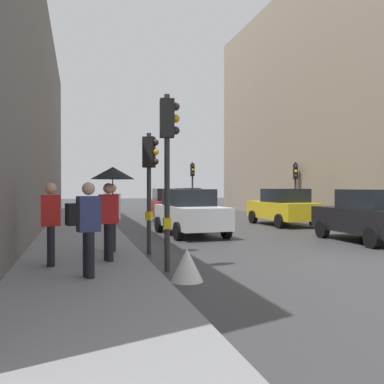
# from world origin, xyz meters

# --- Properties ---
(ground_plane) EXTENTS (120.00, 120.00, 0.00)m
(ground_plane) POSITION_xyz_m (0.00, 0.00, 0.00)
(ground_plane) COLOR #38383A
(sidewalk_kerb) EXTENTS (2.91, 40.00, 0.16)m
(sidewalk_kerb) POSITION_xyz_m (-6.68, 6.00, 0.08)
(sidewalk_kerb) COLOR gray
(sidewalk_kerb) RESTS_ON ground
(traffic_light_near_right) EXTENTS (0.44, 0.36, 3.31)m
(traffic_light_near_right) POSITION_xyz_m (-4.90, 2.83, 2.28)
(traffic_light_near_right) COLOR #2D2D2D
(traffic_light_near_right) RESTS_ON ground
(traffic_light_mid_street) EXTENTS (0.33, 0.45, 3.23)m
(traffic_light_mid_street) POSITION_xyz_m (4.91, 12.50, 2.23)
(traffic_light_mid_street) COLOR #2D2D2D
(traffic_light_mid_street) RESTS_ON ground
(traffic_light_near_left) EXTENTS (0.44, 0.27, 3.85)m
(traffic_light_near_left) POSITION_xyz_m (-4.90, 0.43, 2.66)
(traffic_light_near_left) COLOR #2D2D2D
(traffic_light_near_left) RESTS_ON ground
(traffic_light_far_median) EXTENTS (0.25, 0.43, 3.52)m
(traffic_light_far_median) POSITION_xyz_m (0.68, 18.79, 2.43)
(traffic_light_far_median) COLOR #2D2D2D
(traffic_light_far_median) RESTS_ON ground
(car_yellow_taxi) EXTENTS (2.14, 4.27, 1.76)m
(car_yellow_taxi) POSITION_xyz_m (2.72, 9.77, 0.88)
(car_yellow_taxi) COLOR yellow
(car_yellow_taxi) RESTS_ON ground
(car_red_sedan) EXTENTS (2.16, 4.27, 1.76)m
(car_red_sedan) POSITION_xyz_m (-2.08, 13.20, 0.88)
(car_red_sedan) COLOR red
(car_red_sedan) RESTS_ON ground
(car_dark_suv) EXTENTS (2.05, 4.21, 1.76)m
(car_dark_suv) POSITION_xyz_m (2.62, 3.43, 0.88)
(car_dark_suv) COLOR black
(car_dark_suv) RESTS_ON ground
(car_blue_van) EXTENTS (2.20, 4.29, 1.76)m
(car_blue_van) POSITION_xyz_m (1.96, 25.13, 0.88)
(car_blue_van) COLOR navy
(car_blue_van) RESTS_ON ground
(car_white_compact) EXTENTS (2.22, 4.30, 1.76)m
(car_white_compact) POSITION_xyz_m (-2.65, 6.98, 0.88)
(car_white_compact) COLOR silver
(car_white_compact) RESTS_ON ground
(pedestrian_with_umbrella) EXTENTS (1.00, 1.00, 2.14)m
(pedestrian_with_umbrella) POSITION_xyz_m (-6.06, 1.19, 1.84)
(pedestrian_with_umbrella) COLOR black
(pedestrian_with_umbrella) RESTS_ON sidewalk_kerb
(pedestrian_with_black_backpack) EXTENTS (0.65, 0.44, 1.77)m
(pedestrian_with_black_backpack) POSITION_xyz_m (-5.99, 2.48, 1.16)
(pedestrian_with_black_backpack) COLOR black
(pedestrian_with_black_backpack) RESTS_ON sidewalk_kerb
(pedestrian_with_grey_backpack) EXTENTS (0.65, 0.42, 1.77)m
(pedestrian_with_grey_backpack) POSITION_xyz_m (-6.65, -0.51, 1.16)
(pedestrian_with_grey_backpack) COLOR black
(pedestrian_with_grey_backpack) RESTS_ON sidewalk_kerb
(pedestrian_in_red_jacket) EXTENTS (0.41, 0.36, 1.77)m
(pedestrian_in_red_jacket) POSITION_xyz_m (-7.35, 0.88, 1.13)
(pedestrian_in_red_jacket) COLOR black
(pedestrian_in_red_jacket) RESTS_ON sidewalk_kerb
(warning_sign_triangle) EXTENTS (0.64, 0.64, 0.65)m
(warning_sign_triangle) POSITION_xyz_m (-4.75, -0.63, 0.33)
(warning_sign_triangle) COLOR silver
(warning_sign_triangle) RESTS_ON ground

